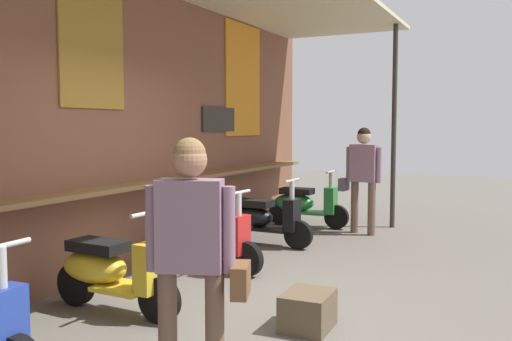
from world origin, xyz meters
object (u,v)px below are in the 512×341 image
(scooter_red, at_px, (204,238))
(shopper_passing, at_px, (193,242))
(scooter_black, at_px, (261,218))
(scooter_yellow, at_px, (109,270))
(merchandise_crate, at_px, (308,311))
(scooter_green, at_px, (303,204))
(shopper_browsing, at_px, (363,169))

(scooter_red, height_order, shopper_passing, shopper_passing)
(scooter_black, bearing_deg, scooter_red, -88.94)
(scooter_yellow, xyz_separation_m, merchandise_crate, (0.40, -1.78, -0.23))
(scooter_green, height_order, shopper_browsing, shopper_browsing)
(shopper_browsing, bearing_deg, scooter_yellow, -8.29)
(scooter_green, distance_m, shopper_browsing, 1.25)
(shopper_browsing, height_order, merchandise_crate, shopper_browsing)
(scooter_green, relative_size, shopper_browsing, 0.84)
(scooter_red, distance_m, shopper_passing, 3.15)
(shopper_passing, bearing_deg, scooter_green, -5.96)
(scooter_yellow, distance_m, scooter_black, 3.20)
(scooter_yellow, relative_size, scooter_red, 1.00)
(scooter_red, height_order, merchandise_crate, scooter_red)
(scooter_yellow, xyz_separation_m, scooter_green, (4.87, 0.00, 0.00))
(scooter_red, height_order, scooter_green, same)
(scooter_yellow, height_order, scooter_green, same)
(scooter_yellow, distance_m, shopper_browsing, 4.84)
(shopper_passing, height_order, merchandise_crate, shopper_passing)
(scooter_black, height_order, scooter_green, same)
(shopper_browsing, bearing_deg, scooter_green, -95.73)
(scooter_black, distance_m, shopper_browsing, 1.93)
(scooter_green, bearing_deg, shopper_passing, -76.64)
(scooter_yellow, relative_size, shopper_browsing, 0.84)
(scooter_yellow, xyz_separation_m, shopper_passing, (-1.01, -1.56, 0.59))
(scooter_yellow, height_order, merchandise_crate, scooter_yellow)
(scooter_green, height_order, merchandise_crate, scooter_green)
(scooter_red, bearing_deg, shopper_browsing, 75.00)
(scooter_red, distance_m, scooter_black, 1.54)
(shopper_browsing, xyz_separation_m, shopper_passing, (-5.69, -0.49, -0.04))
(shopper_passing, bearing_deg, scooter_red, 9.46)
(scooter_red, bearing_deg, scooter_green, 94.44)
(scooter_black, distance_m, merchandise_crate, 3.33)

